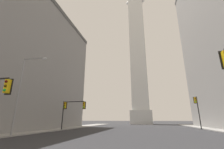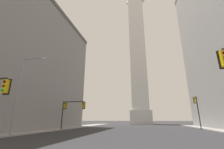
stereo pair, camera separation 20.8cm
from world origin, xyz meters
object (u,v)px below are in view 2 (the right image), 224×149
at_px(obelisk, 138,51).
at_px(street_lamp, 22,86).
at_px(traffic_light_mid_left, 70,108).
at_px(traffic_light_mid_right, 197,107).

distance_m(obelisk, street_lamp, 55.44).
bearing_deg(traffic_light_mid_left, traffic_light_mid_right, 20.02).
relative_size(obelisk, traffic_light_mid_left, 13.06).
height_order(traffic_light_mid_left, street_lamp, street_lamp).
height_order(obelisk, traffic_light_mid_left, obelisk).
xyz_separation_m(obelisk, traffic_light_mid_left, (-11.20, -37.17, -27.61)).
xyz_separation_m(traffic_light_mid_right, traffic_light_mid_left, (-23.30, -8.49, -0.36)).
xyz_separation_m(obelisk, street_lamp, (-12.23, -47.55, -25.74)).
bearing_deg(traffic_light_mid_right, obelisk, 112.88).
bearing_deg(street_lamp, traffic_light_mid_right, 37.81).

